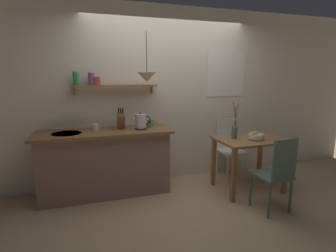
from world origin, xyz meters
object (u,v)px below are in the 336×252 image
(knife_block, at_px, (121,120))
(coffee_mug_by_sink, at_px, (95,127))
(twig_vase, at_px, (234,132))
(dining_chair_far, at_px, (229,145))
(dining_table, at_px, (249,148))
(fruit_bowl, at_px, (256,136))
(pendant_lamp, at_px, (147,77))
(electric_kettle, at_px, (141,122))
(dining_chair_near, at_px, (277,172))
(coffee_mug_spare, at_px, (150,123))

(knife_block, xyz_separation_m, coffee_mug_by_sink, (-0.35, -0.02, -0.07))
(knife_block, distance_m, coffee_mug_by_sink, 0.36)
(twig_vase, bearing_deg, dining_chair_far, 65.44)
(dining_table, xyz_separation_m, fruit_bowl, (0.05, -0.06, 0.19))
(dining_table, bearing_deg, fruit_bowl, -49.43)
(dining_table, bearing_deg, pendant_lamp, 167.16)
(fruit_bowl, relative_size, knife_block, 0.73)
(electric_kettle, height_order, pendant_lamp, pendant_lamp)
(dining_table, relative_size, fruit_bowl, 4.28)
(dining_table, xyz_separation_m, knife_block, (-1.77, 0.54, 0.41))
(dining_table, height_order, knife_block, knife_block)
(dining_chair_far, xyz_separation_m, coffee_mug_by_sink, (-2.15, -0.07, 0.45))
(dining_chair_far, bearing_deg, dining_chair_near, -94.03)
(coffee_mug_spare, bearing_deg, electric_kettle, -141.90)
(dining_chair_near, bearing_deg, coffee_mug_spare, 136.44)
(coffee_mug_by_sink, bearing_deg, pendant_lamp, -15.36)
(dining_chair_near, relative_size, coffee_mug_by_sink, 8.29)
(pendant_lamp, bearing_deg, twig_vase, -11.26)
(dining_chair_near, height_order, pendant_lamp, pendant_lamp)
(pendant_lamp, bearing_deg, electric_kettle, 132.59)
(electric_kettle, distance_m, coffee_mug_spare, 0.22)
(dining_table, distance_m, pendant_lamp, 1.78)
(dining_table, xyz_separation_m, dining_chair_far, (0.02, 0.59, -0.11))
(electric_kettle, bearing_deg, dining_chair_near, -36.89)
(coffee_mug_by_sink, distance_m, coffee_mug_spare, 0.78)
(coffee_mug_spare, distance_m, pendant_lamp, 0.71)
(electric_kettle, xyz_separation_m, knife_block, (-0.26, 0.13, 0.01))
(twig_vase, xyz_separation_m, coffee_mug_spare, (-1.14, 0.46, 0.11))
(dining_chair_far, bearing_deg, twig_vase, -114.56)
(electric_kettle, bearing_deg, pendant_lamp, -47.41)
(dining_table, height_order, coffee_mug_by_sink, coffee_mug_by_sink)
(coffee_mug_by_sink, relative_size, coffee_mug_spare, 0.87)
(knife_block, distance_m, pendant_lamp, 0.73)
(dining_chair_far, relative_size, coffee_mug_by_sink, 8.33)
(fruit_bowl, height_order, coffee_mug_by_sink, coffee_mug_by_sink)
(fruit_bowl, distance_m, coffee_mug_by_sink, 2.26)
(fruit_bowl, height_order, coffee_mug_spare, coffee_mug_spare)
(electric_kettle, bearing_deg, coffee_mug_spare, 38.10)
(dining_chair_far, height_order, coffee_mug_spare, coffee_mug_spare)
(dining_chair_far, distance_m, pendant_lamp, 1.86)
(dining_chair_far, distance_m, twig_vase, 0.65)
(fruit_bowl, bearing_deg, pendant_lamp, 165.32)
(dining_table, distance_m, coffee_mug_spare, 1.49)
(dining_table, bearing_deg, coffee_mug_by_sink, 166.33)
(knife_block, xyz_separation_m, pendant_lamp, (0.34, -0.21, 0.61))
(twig_vase, bearing_deg, pendant_lamp, 168.74)
(coffee_mug_spare, bearing_deg, dining_chair_near, -43.56)
(fruit_bowl, xyz_separation_m, coffee_mug_spare, (-1.40, 0.60, 0.15))
(electric_kettle, bearing_deg, twig_vase, -14.18)
(dining_table, height_order, dining_chair_far, dining_chair_far)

